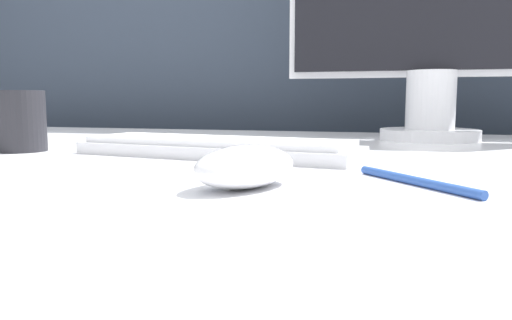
% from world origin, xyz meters
% --- Properties ---
extents(partition_panel, '(5.00, 0.03, 1.45)m').
position_xyz_m(partition_panel, '(0.00, 0.69, 0.73)').
color(partition_panel, '#333D4C').
rests_on(partition_panel, ground_plane).
extents(computer_mouse_near, '(0.10, 0.12, 0.04)m').
position_xyz_m(computer_mouse_near, '(0.05, -0.20, 0.79)').
color(computer_mouse_near, white).
rests_on(computer_mouse_near, desk).
extents(keyboard, '(0.39, 0.17, 0.02)m').
position_xyz_m(keyboard, '(-0.06, 0.02, 0.79)').
color(keyboard, silver).
rests_on(keyboard, desk).
extents(monitor, '(0.53, 0.18, 0.45)m').
position_xyz_m(monitor, '(0.23, 0.37, 1.01)').
color(monitor, white).
rests_on(monitor, desk).
extents(mug, '(0.07, 0.07, 0.09)m').
position_xyz_m(mug, '(-0.35, -0.00, 0.82)').
color(mug, '#232328').
rests_on(mug, desk).
extents(pen, '(0.10, 0.12, 0.01)m').
position_xyz_m(pen, '(0.19, -0.15, 0.78)').
color(pen, '#284C9E').
rests_on(pen, desk).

